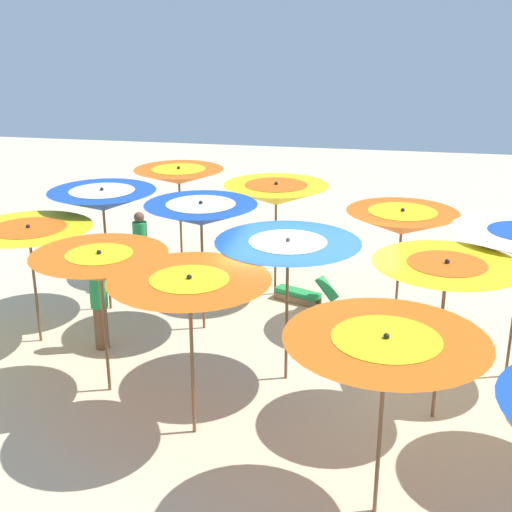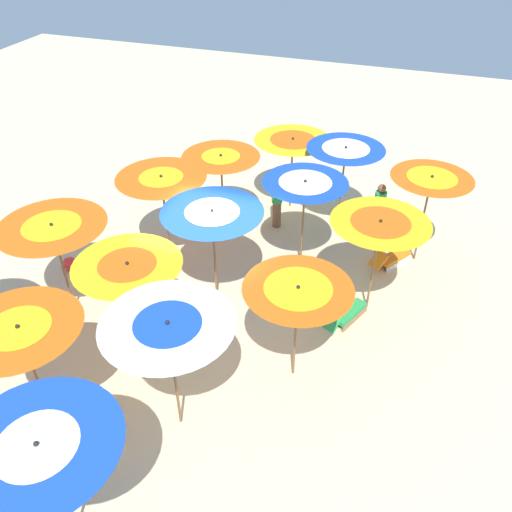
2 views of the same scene
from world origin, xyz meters
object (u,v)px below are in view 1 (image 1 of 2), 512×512
(beach_umbrella_3, at_px, (276,194))
(lounger_1, at_px, (194,274))
(beach_umbrella_7, at_px, (288,251))
(beach_umbrella_8, at_px, (201,214))
(beachgoer_1, at_px, (141,249))
(beach_umbrella_13, at_px, (100,267))
(beach_umbrella_6, at_px, (446,276))
(beach_umbrella_9, at_px, (103,200))
(beach_umbrella_14, at_px, (29,236))
(beach_umbrella_4, at_px, (179,176))
(lounger_0, at_px, (303,293))
(beach_umbrella_12, at_px, (190,293))
(beach_umbrella_11, at_px, (385,352))
(beachgoer_0, at_px, (99,301))
(beach_umbrella_2, at_px, (402,222))

(beach_umbrella_3, relative_size, lounger_1, 1.87)
(beach_umbrella_7, height_order, beach_umbrella_8, beach_umbrella_8)
(lounger_1, distance_m, beachgoer_1, 1.33)
(beach_umbrella_8, bearing_deg, beach_umbrella_13, -109.86)
(beach_umbrella_6, relative_size, beach_umbrella_9, 0.99)
(beach_umbrella_14, bearing_deg, beach_umbrella_7, -6.51)
(beach_umbrella_4, distance_m, beach_umbrella_14, 4.10)
(beach_umbrella_14, bearing_deg, lounger_0, 30.30)
(beach_umbrella_6, distance_m, beach_umbrella_9, 6.74)
(beach_umbrella_6, bearing_deg, beach_umbrella_4, 136.39)
(lounger_1, bearing_deg, lounger_0, -162.12)
(lounger_0, bearing_deg, beach_umbrella_8, 65.61)
(beach_umbrella_12, relative_size, beachgoer_1, 1.40)
(beach_umbrella_11, xyz_separation_m, beach_umbrella_14, (-6.03, 3.47, -0.14))
(beach_umbrella_3, bearing_deg, lounger_0, -29.44)
(lounger_1, height_order, beachgoer_1, beachgoer_1)
(beach_umbrella_9, xyz_separation_m, beachgoer_0, (0.51, -1.65, -1.34))
(beach_umbrella_14, distance_m, beachgoer_0, 1.63)
(beach_umbrella_9, distance_m, beachgoer_1, 1.74)
(beach_umbrella_2, bearing_deg, beach_umbrella_14, -163.53)
(beachgoer_0, relative_size, beachgoer_1, 0.99)
(beach_umbrella_4, relative_size, beach_umbrella_8, 0.99)
(beach_umbrella_8, bearing_deg, beachgoer_0, -144.34)
(beach_umbrella_2, height_order, beachgoer_1, beach_umbrella_2)
(beach_umbrella_2, height_order, lounger_1, beach_umbrella_2)
(beach_umbrella_9, xyz_separation_m, lounger_1, (1.27, 1.65, -2.03))
(beach_umbrella_2, relative_size, lounger_0, 1.69)
(beach_umbrella_2, height_order, beach_umbrella_8, beach_umbrella_8)
(beach_umbrella_8, bearing_deg, beach_umbrella_9, 165.44)
(beach_umbrella_3, relative_size, lounger_0, 1.77)
(beach_umbrella_14, bearing_deg, beach_umbrella_11, -29.87)
(beach_umbrella_4, relative_size, beach_umbrella_9, 0.99)
(beach_umbrella_2, xyz_separation_m, beach_umbrella_3, (-2.46, 1.08, 0.12))
(beach_umbrella_11, height_order, beachgoer_1, beach_umbrella_11)
(beach_umbrella_11, distance_m, lounger_1, 8.08)
(beach_umbrella_6, height_order, beach_umbrella_11, beach_umbrella_6)
(beach_umbrella_9, bearing_deg, beach_umbrella_3, 23.34)
(beach_umbrella_2, xyz_separation_m, beach_umbrella_8, (-3.50, -0.79, 0.19))
(beach_umbrella_13, bearing_deg, beach_umbrella_2, 36.48)
(beach_umbrella_4, bearing_deg, lounger_1, -51.45)
(beach_umbrella_13, distance_m, beach_umbrella_14, 2.33)
(beach_umbrella_3, height_order, lounger_0, beach_umbrella_3)
(beach_umbrella_9, distance_m, beachgoer_0, 2.18)
(beach_umbrella_11, bearing_deg, beach_umbrella_6, 70.86)
(beach_umbrella_7, bearing_deg, beach_umbrella_11, -62.97)
(beach_umbrella_9, bearing_deg, lounger_1, 52.42)
(beach_umbrella_8, bearing_deg, beach_umbrella_3, 60.95)
(lounger_1, bearing_deg, beach_umbrella_9, 85.53)
(beachgoer_0, bearing_deg, beach_umbrella_14, -168.57)
(beach_umbrella_11, distance_m, beachgoer_1, 8.03)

